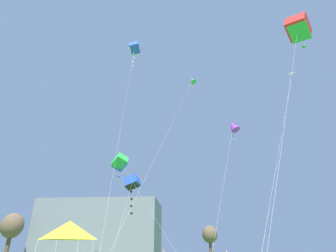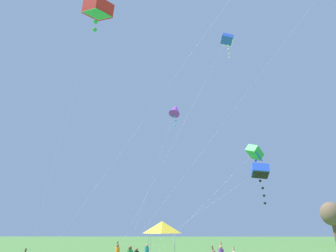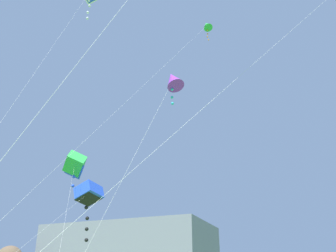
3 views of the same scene
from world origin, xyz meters
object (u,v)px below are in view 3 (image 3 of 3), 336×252
object	(u,v)px
kite_blue_box_4	(89,194)
kite_purple_diamond_6	(173,80)
kite_green_diamond_0	(207,26)
kite_green_box_5	(75,164)

from	to	relation	value
kite_blue_box_4	kite_purple_diamond_6	xyz separation A→B (m)	(9.64, -8.55, 2.41)
kite_green_diamond_0	kite_green_box_5	bearing A→B (deg)	-140.83
kite_purple_diamond_6	kite_blue_box_4	bearing A→B (deg)	138.43
kite_green_box_5	kite_purple_diamond_6	bearing A→B (deg)	-37.91
kite_green_diamond_0	kite_blue_box_4	world-z (taller)	kite_green_diamond_0
kite_green_box_5	kite_purple_diamond_6	size ratio (longest dim) A/B	1.11
kite_green_box_5	kite_green_diamond_0	bearing A→B (deg)	39.17
kite_green_box_5	kite_purple_diamond_6	world-z (taller)	kite_green_box_5
kite_green_diamond_0	kite_green_box_5	size ratio (longest dim) A/B	2.15
kite_blue_box_4	kite_green_box_5	bearing A→B (deg)	172.55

